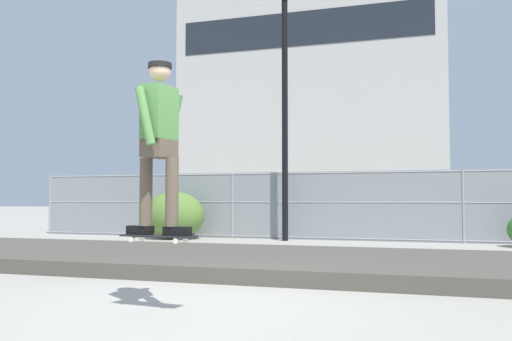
% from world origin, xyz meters
% --- Properties ---
extents(ground_plane, '(120.00, 120.00, 0.00)m').
position_xyz_m(ground_plane, '(0.00, 0.00, 0.00)').
color(ground_plane, '#9E998E').
extents(gravel_berm, '(17.82, 3.71, 0.22)m').
position_xyz_m(gravel_berm, '(0.00, 3.42, 0.11)').
color(gravel_berm, '#4C473F').
rests_on(gravel_berm, ground_plane).
extents(skateboard, '(0.82, 0.29, 0.07)m').
position_xyz_m(skateboard, '(-0.22, -0.24, 0.74)').
color(skateboard, black).
extents(skater, '(0.73, 0.60, 1.75)m').
position_xyz_m(skater, '(-0.22, -0.24, 1.75)').
color(skater, black).
rests_on(skater, skateboard).
extents(chain_fence, '(18.55, 0.06, 1.85)m').
position_xyz_m(chain_fence, '(-0.00, 9.65, 0.93)').
color(chain_fence, gray).
rests_on(chain_fence, ground_plane).
extents(street_lamp, '(0.44, 0.44, 6.87)m').
position_xyz_m(street_lamp, '(-1.39, 9.15, 4.27)').
color(street_lamp, black).
rests_on(street_lamp, ground_plane).
extents(parked_car_near, '(4.53, 2.20, 1.66)m').
position_xyz_m(parked_car_near, '(-5.95, 13.53, 0.84)').
color(parked_car_near, '#474C54').
rests_on(parked_car_near, ground_plane).
extents(parked_car_mid, '(4.53, 2.22, 1.66)m').
position_xyz_m(parked_car_mid, '(-0.47, 13.17, 0.84)').
color(parked_car_mid, navy).
rests_on(parked_car_mid, ground_plane).
extents(library_building, '(19.74, 16.02, 21.41)m').
position_xyz_m(library_building, '(-6.47, 41.17, 10.71)').
color(library_building, '#B2AFA8').
rests_on(library_building, ground_plane).
extents(shrub_left, '(1.70, 1.39, 1.31)m').
position_xyz_m(shrub_left, '(-4.47, 8.79, 0.66)').
color(shrub_left, '#567A33').
rests_on(shrub_left, ground_plane).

